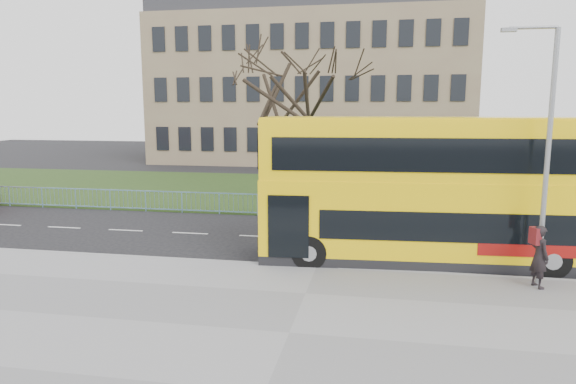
# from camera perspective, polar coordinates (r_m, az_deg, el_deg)

# --- Properties ---
(ground) EXTENTS (120.00, 120.00, 0.00)m
(ground) POSITION_cam_1_polar(r_m,az_deg,el_deg) (18.81, 3.79, -7.18)
(ground) COLOR black
(ground) RESTS_ON ground
(pavement) EXTENTS (80.00, 10.50, 0.12)m
(pavement) POSITION_cam_1_polar(r_m,az_deg,el_deg) (12.52, 0.15, -15.60)
(pavement) COLOR slate
(pavement) RESTS_ON ground
(kerb) EXTENTS (80.00, 0.20, 0.14)m
(kerb) POSITION_cam_1_polar(r_m,az_deg,el_deg) (17.32, 3.21, -8.39)
(kerb) COLOR gray
(kerb) RESTS_ON ground
(grass_verge) EXTENTS (80.00, 15.40, 0.08)m
(grass_verge) POSITION_cam_1_polar(r_m,az_deg,el_deg) (32.72, 6.64, -0.05)
(grass_verge) COLOR #203613
(grass_verge) RESTS_ON ground
(guard_railing) EXTENTS (40.00, 0.12, 1.10)m
(guard_railing) POSITION_cam_1_polar(r_m,az_deg,el_deg) (25.07, 5.52, -1.73)
(guard_railing) COLOR #6693B6
(guard_railing) RESTS_ON ground
(bare_tree) EXTENTS (7.28, 7.28, 10.41)m
(bare_tree) POSITION_cam_1_polar(r_m,az_deg,el_deg) (28.37, 0.14, 9.22)
(bare_tree) COLOR black
(bare_tree) RESTS_ON grass_verge
(civic_building) EXTENTS (30.00, 15.00, 14.00)m
(civic_building) POSITION_cam_1_polar(r_m,az_deg,el_deg) (53.41, 2.80, 11.10)
(civic_building) COLOR #7F6851
(civic_building) RESTS_ON ground
(yellow_bus) EXTENTS (12.00, 3.53, 4.97)m
(yellow_bus) POSITION_cam_1_polar(r_m,az_deg,el_deg) (18.17, 16.15, 0.49)
(yellow_bus) COLOR yellow
(yellow_bus) RESTS_ON ground
(pedestrian) EXTENTS (0.66, 0.79, 1.86)m
(pedestrian) POSITION_cam_1_polar(r_m,az_deg,el_deg) (16.77, 26.15, -6.47)
(pedestrian) COLOR black
(pedestrian) RESTS_ON pavement
(street_lamp) EXTENTS (1.59, 0.19, 7.49)m
(street_lamp) POSITION_cam_1_polar(r_m,az_deg,el_deg) (16.63, 26.65, 4.51)
(street_lamp) COLOR gray
(street_lamp) RESTS_ON pavement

